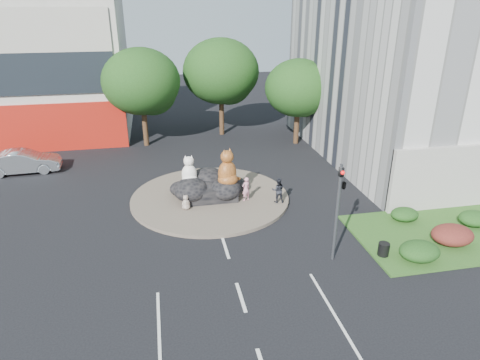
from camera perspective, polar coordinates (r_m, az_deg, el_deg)
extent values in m
plane|color=black|center=(19.00, 0.13, -15.36)|extent=(120.00, 120.00, 0.00)
cylinder|color=brown|center=(27.40, -4.01, -2.34)|extent=(10.00, 10.00, 0.20)
cube|color=#24551C|center=(25.91, 25.84, -6.46)|extent=(10.00, 6.00, 0.12)
cylinder|color=#382314|center=(37.94, -12.56, 7.26)|extent=(0.44, 0.44, 3.74)
ellipsoid|color=#1B3B13|center=(37.16, -13.05, 12.69)|extent=(6.46, 6.46, 5.49)
sphere|color=#1B3B13|center=(37.79, -11.69, 11.65)|extent=(4.25, 4.25, 4.25)
sphere|color=#1B3B13|center=(36.99, -14.08, 11.61)|extent=(3.74, 3.74, 3.74)
cylinder|color=#382314|center=(40.28, -2.47, 8.85)|extent=(0.44, 0.44, 3.96)
ellipsoid|color=#1B3B13|center=(39.52, -2.57, 14.30)|extent=(6.84, 6.84, 5.81)
sphere|color=#1B3B13|center=(40.27, -1.50, 13.18)|extent=(4.50, 4.50, 4.50)
sphere|color=#1B3B13|center=(39.22, -3.52, 13.28)|extent=(3.96, 3.96, 3.96)
cylinder|color=#382314|center=(37.99, 7.55, 7.29)|extent=(0.44, 0.44, 3.30)
ellipsoid|color=#1B3B13|center=(37.26, 7.81, 12.06)|extent=(5.70, 5.70, 4.84)
sphere|color=#1B3B13|center=(38.13, 8.67, 11.11)|extent=(3.75, 3.75, 3.75)
sphere|color=#1B3B13|center=(36.87, 6.87, 11.16)|extent=(3.30, 3.30, 3.30)
ellipsoid|color=#1B3B13|center=(22.64, 22.81, -8.74)|extent=(2.00, 1.60, 0.90)
ellipsoid|color=#501519|center=(24.69, 26.46, -6.57)|extent=(2.20, 1.76, 0.99)
ellipsoid|color=#1B3B13|center=(27.24, 28.80, -4.51)|extent=(1.80, 1.44, 0.81)
ellipsoid|color=#1B3B13|center=(26.18, 21.10, -4.28)|extent=(1.60, 1.28, 0.72)
cylinder|color=#595B60|center=(20.62, 12.79, -4.41)|extent=(0.14, 0.14, 5.00)
imported|color=black|center=(19.92, 13.22, -0.06)|extent=(0.21, 0.26, 1.30)
imported|color=black|center=(20.08, 13.69, -0.54)|extent=(0.26, 1.24, 0.50)
sphere|color=red|center=(19.60, 13.54, 0.95)|extent=(0.18, 0.18, 0.18)
cylinder|color=#595B60|center=(28.75, 23.09, 5.39)|extent=(0.18, 0.18, 8.00)
cylinder|color=#595B60|center=(27.37, 22.62, 13.32)|extent=(2.00, 0.12, 0.12)
cube|color=silver|center=(26.86, 20.75, 13.22)|extent=(0.50, 0.22, 0.12)
imported|color=pink|center=(26.42, 0.80, -1.20)|extent=(0.67, 0.58, 1.55)
imported|color=black|center=(26.29, 5.09, -1.36)|extent=(0.86, 0.72, 1.60)
imported|color=#B4B8BD|center=(35.02, -26.95, 2.18)|extent=(5.22, 2.10, 1.69)
cylinder|color=black|center=(22.43, 18.59, -8.73)|extent=(0.60, 0.60, 0.66)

